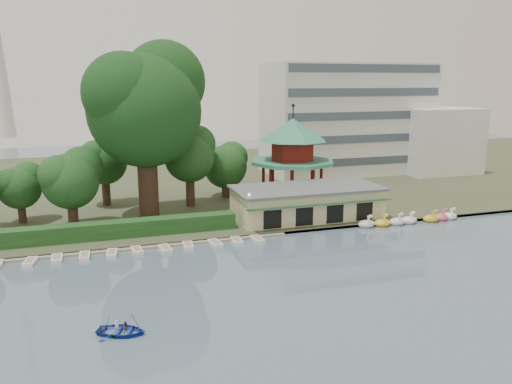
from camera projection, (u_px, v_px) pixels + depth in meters
name	position (u px, v px, depth m)	size (l,w,h in m)	color
ground_plane	(300.00, 301.00, 40.07)	(220.00, 220.00, 0.00)	slate
shore	(187.00, 180.00, 88.38)	(220.00, 70.00, 0.40)	#424930
embankment	(241.00, 236.00, 56.12)	(220.00, 0.60, 0.30)	gray
dock	(132.00, 248.00, 52.47)	(34.00, 1.60, 0.24)	gray
boathouse	(307.00, 202.00, 62.96)	(18.60, 9.39, 3.90)	beige
pavilion	(293.00, 151.00, 71.76)	(12.40, 12.40, 13.50)	beige
office_building	(362.00, 122.00, 93.22)	(38.00, 18.00, 20.00)	silver
hedge	(101.00, 231.00, 54.39)	(30.00, 2.00, 1.80)	#204C1E
lamp_post	(249.00, 205.00, 57.46)	(0.36, 0.36, 4.28)	black
big_tree	(146.00, 102.00, 60.48)	(15.15, 14.12, 21.92)	#3A281C
small_trees	(113.00, 167.00, 63.88)	(39.99, 16.60, 10.99)	#3A281C
swan_boats	(411.00, 220.00, 61.89)	(13.97, 2.15, 1.92)	silver
moored_rowboats	(126.00, 252.00, 50.96)	(29.46, 2.78, 0.36)	white
rowboat_with_passengers	(121.00, 328.00, 34.61)	(5.80, 5.09, 2.01)	#1839A3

